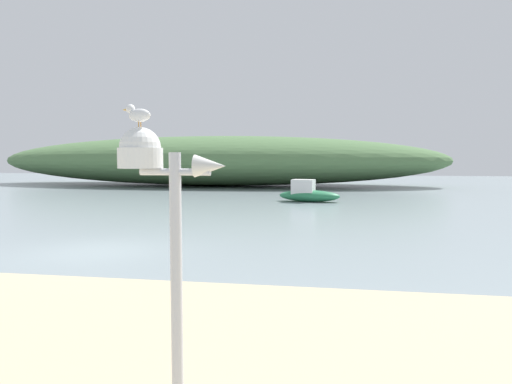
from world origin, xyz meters
TOP-DOWN VIEW (x-y plane):
  - ground_plane at (0.00, 0.00)m, footprint 120.00×120.00m
  - distant_hill at (-4.81, 32.04)m, footprint 44.96×13.09m
  - mast_structure at (5.17, -8.18)m, footprint 1.11×0.45m
  - seagull_on_radar at (5.00, -8.18)m, footprint 0.32×0.14m
  - motorboat_east_reach at (5.32, 16.39)m, footprint 4.02×1.94m

SIDE VIEW (x-z plane):
  - ground_plane at x=0.00m, z-range 0.00..0.00m
  - motorboat_east_reach at x=5.32m, z-range -0.18..1.20m
  - distant_hill at x=-4.81m, z-range 0.00..4.85m
  - mast_structure at x=5.17m, z-range 1.08..3.97m
  - seagull_on_radar at x=5.00m, z-range 3.10..3.33m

